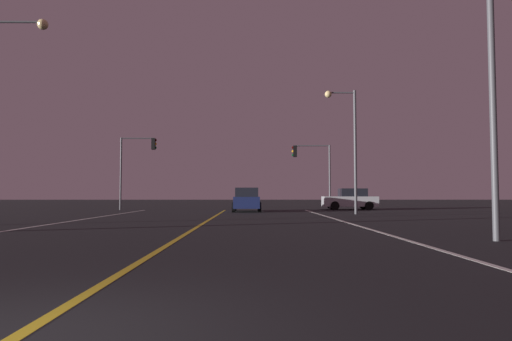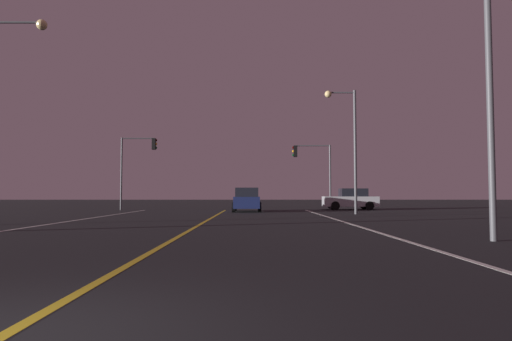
# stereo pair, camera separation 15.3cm
# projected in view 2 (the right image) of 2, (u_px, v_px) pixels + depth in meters

# --- Properties ---
(lane_edge_right) EXTENTS (0.16, 37.94, 0.01)m
(lane_edge_right) POSITION_uv_depth(u_px,v_px,m) (365.00, 228.00, 16.73)
(lane_edge_right) COLOR silver
(lane_edge_right) RESTS_ON ground
(lane_edge_left) EXTENTS (0.16, 37.94, 0.01)m
(lane_edge_left) POSITION_uv_depth(u_px,v_px,m) (21.00, 228.00, 16.67)
(lane_edge_left) COLOR silver
(lane_edge_left) RESTS_ON ground
(lane_center_divider) EXTENTS (0.16, 37.94, 0.01)m
(lane_center_divider) POSITION_uv_depth(u_px,v_px,m) (193.00, 228.00, 16.70)
(lane_center_divider) COLOR gold
(lane_center_divider) RESTS_ON ground
(car_crossing_side) EXTENTS (4.30, 2.02, 1.70)m
(car_crossing_side) POSITION_uv_depth(u_px,v_px,m) (351.00, 199.00, 36.96)
(car_crossing_side) COLOR black
(car_crossing_side) RESTS_ON ground
(car_ahead_far) EXTENTS (2.02, 4.30, 1.70)m
(car_ahead_far) POSITION_uv_depth(u_px,v_px,m) (247.00, 200.00, 32.84)
(car_ahead_far) COLOR black
(car_ahead_far) RESTS_ON ground
(traffic_light_near_right) EXTENTS (3.08, 0.36, 5.15)m
(traffic_light_near_right) POSITION_uv_depth(u_px,v_px,m) (312.00, 161.00, 36.38)
(traffic_light_near_right) COLOR #4C4C51
(traffic_light_near_right) RESTS_ON ground
(traffic_light_near_left) EXTENTS (2.88, 0.36, 5.73)m
(traffic_light_near_left) POSITION_uv_depth(u_px,v_px,m) (138.00, 157.00, 36.33)
(traffic_light_near_left) COLOR #4C4C51
(traffic_light_near_left) RESTS_ON ground
(street_lamp_right_near) EXTENTS (2.40, 0.44, 7.49)m
(street_lamp_right_near) POSITION_uv_depth(u_px,v_px,m) (468.00, 62.00, 12.38)
(street_lamp_right_near) COLOR #4C4C51
(street_lamp_right_near) RESTS_ON ground
(street_lamp_left_mid) EXTENTS (2.29, 0.44, 8.51)m
(street_lamp_left_mid) POSITION_uv_depth(u_px,v_px,m) (4.00, 94.00, 18.83)
(street_lamp_left_mid) COLOR #4C4C51
(street_lamp_left_mid) RESTS_ON ground
(street_lamp_right_far) EXTENTS (1.98, 0.44, 7.79)m
(street_lamp_right_far) POSITION_uv_depth(u_px,v_px,m) (348.00, 135.00, 28.74)
(street_lamp_right_far) COLOR #4C4C51
(street_lamp_right_far) RESTS_ON ground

